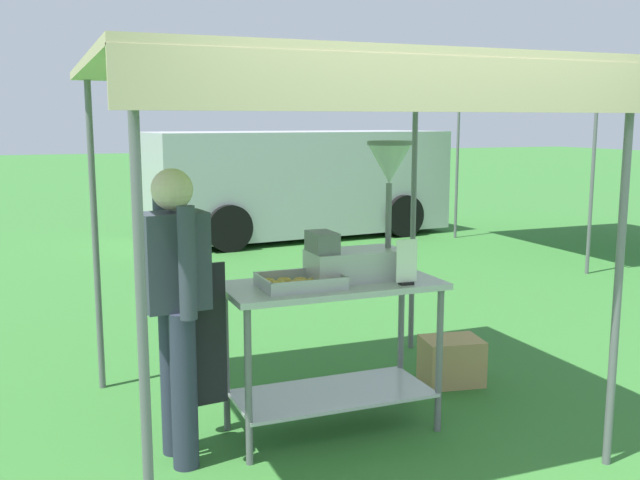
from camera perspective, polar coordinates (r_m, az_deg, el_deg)
ground_plane at (r=9.35m, az=-10.67°, el=-2.25°), size 70.00×70.00×0.00m
stall_canopy at (r=4.24m, az=0.52°, el=12.55°), size 2.66×2.41×2.17m
donut_cart at (r=4.32m, az=0.99°, el=-6.76°), size 1.28×0.58×0.92m
donut_tray at (r=4.14m, az=-1.57°, el=-3.42°), size 0.46×0.34×0.07m
donut_fryer at (r=4.31m, az=3.50°, el=0.93°), size 0.63×0.28×0.82m
menu_sign at (r=4.20m, az=6.83°, el=-1.99°), size 0.13×0.05×0.27m
vendor at (r=3.96m, az=-11.21°, el=-4.69°), size 0.46×0.54×1.61m
supply_crate at (r=5.31m, az=10.31°, el=-9.34°), size 0.46×0.38×0.33m
van_silver at (r=11.83m, az=-2.09°, el=4.60°), size 5.00×2.46×1.69m
neighbour_tent at (r=11.32m, az=21.21°, el=11.31°), size 2.92×3.20×2.44m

